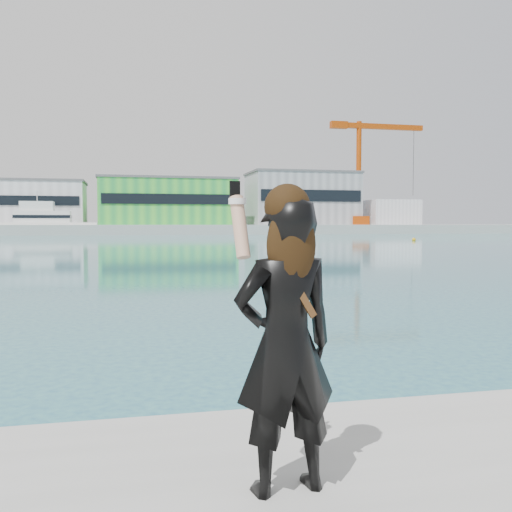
{
  "coord_description": "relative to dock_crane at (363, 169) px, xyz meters",
  "views": [
    {
      "loc": [
        -1.32,
        -3.27,
        2.24
      ],
      "look_at": [
        -0.49,
        0.32,
        2.03
      ],
      "focal_mm": 40.0,
      "sensor_mm": 36.0,
      "label": 1
    }
  ],
  "objects": [
    {
      "name": "warehouse_green",
      "position": [
        -45.2,
        5.98,
        -7.81
      ],
      "size": [
        30.6,
        16.36,
        10.5
      ],
      "color": "green",
      "rests_on": "far_quay"
    },
    {
      "name": "dock_crane",
      "position": [
        0.0,
        0.0,
        0.0
      ],
      "size": [
        23.0,
        4.0,
        24.0
      ],
      "color": "#CE470C",
      "rests_on": "far_quay"
    },
    {
      "name": "far_quay",
      "position": [
        -53.2,
        8.0,
        -14.07
      ],
      "size": [
        320.0,
        40.0,
        2.0
      ],
      "primitive_type": "cube",
      "color": "#9E9E99",
      "rests_on": "ground"
    },
    {
      "name": "buoy_near",
      "position": [
        -17.88,
        -57.52,
        -15.07
      ],
      "size": [
        0.5,
        0.5,
        0.5
      ],
      "primitive_type": "sphere",
      "color": "#E5A30C",
      "rests_on": "ground"
    },
    {
      "name": "motor_yacht",
      "position": [
        -69.83,
        -6.59,
        -12.63
      ],
      "size": [
        18.6,
        5.27,
        8.66
      ],
      "rotation": [
        0.0,
        0.0,
        0.01
      ],
      "color": "white",
      "rests_on": "ground"
    },
    {
      "name": "warehouse_white",
      "position": [
        -75.2,
        5.98,
        -8.31
      ],
      "size": [
        24.48,
        15.35,
        9.5
      ],
      "color": "silver",
      "rests_on": "far_quay"
    },
    {
      "name": "woman",
      "position": [
        -53.7,
        -122.38,
        -13.42
      ],
      "size": [
        0.63,
        0.46,
        1.67
      ],
      "rotation": [
        0.0,
        0.0,
        3.29
      ],
      "color": "black",
      "rests_on": "near_quay"
    },
    {
      "name": "warehouse_grey_right",
      "position": [
        -13.2,
        5.98,
        -6.8
      ],
      "size": [
        25.5,
        15.35,
        12.5
      ],
      "color": "gray",
      "rests_on": "far_quay"
    },
    {
      "name": "flagpole_right",
      "position": [
        -31.11,
        -1.0,
        -8.53
      ],
      "size": [
        1.28,
        0.16,
        8.0
      ],
      "color": "silver",
      "rests_on": "far_quay"
    },
    {
      "name": "ancillary_shed",
      "position": [
        8.8,
        4.0,
        -10.07
      ],
      "size": [
        12.0,
        10.0,
        6.0
      ],
      "primitive_type": "cube",
      "color": "silver",
      "rests_on": "far_quay"
    }
  ]
}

